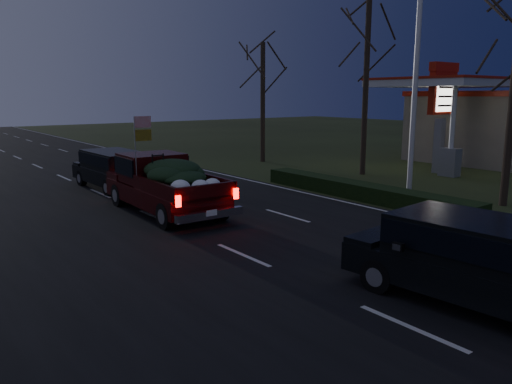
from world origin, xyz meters
TOP-DOWN VIEW (x-y plane):
  - ground at (0.00, 0.00)m, footprint 120.00×120.00m
  - road_asphalt at (0.00, 0.00)m, footprint 14.00×120.00m
  - hedge_row at (7.80, 3.00)m, footprint 1.00×10.00m
  - light_pole at (9.50, 2.00)m, footprint 0.50×0.90m
  - gas_price_pylon at (16.00, 4.99)m, footprint 2.00×0.41m
  - gas_station_building at (24.00, 6.00)m, footprint 10.00×7.00m
  - gas_canopy at (18.00, 6.00)m, footprint 7.10×6.10m
  - bare_tree_mid at (12.50, 7.00)m, footprint 3.60×3.60m
  - bare_tree_far at (11.50, 14.00)m, footprint 3.60×3.60m
  - pickup_truck at (0.61, 5.43)m, footprint 2.31×5.68m
  - lead_suv at (0.91, 10.72)m, footprint 2.08×4.67m
  - rear_suv at (1.84, -5.18)m, footprint 2.52×4.93m

SIDE VIEW (x-z plane):
  - ground at x=0.00m, z-range 0.00..0.00m
  - road_asphalt at x=0.00m, z-range 0.00..0.02m
  - hedge_row at x=7.80m, z-range 0.00..0.60m
  - lead_suv at x=0.91m, z-range 0.34..1.66m
  - rear_suv at x=1.84m, z-range 0.35..1.72m
  - pickup_truck at x=0.61m, z-range -0.37..2.58m
  - gas_station_building at x=24.00m, z-range 0.00..4.00m
  - gas_price_pylon at x=16.00m, z-range 0.98..6.56m
  - gas_canopy at x=18.00m, z-range 1.91..6.79m
  - bare_tree_far at x=11.50m, z-range 1.73..8.73m
  - light_pole at x=9.50m, z-range 0.90..10.06m
  - bare_tree_mid at x=12.50m, z-range 2.10..10.60m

